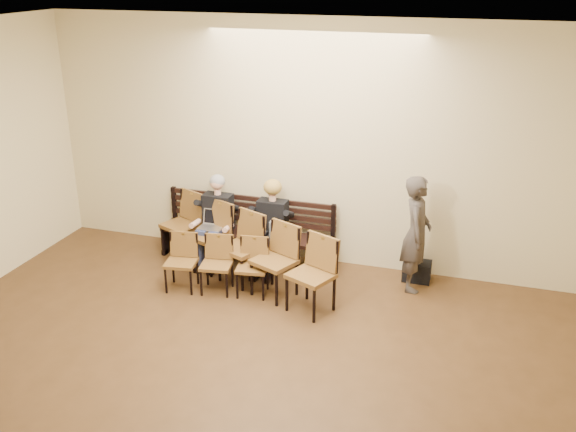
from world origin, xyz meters
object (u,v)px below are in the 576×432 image
seated_man (216,221)px  water_bottle (272,237)px  chair_row_back (216,265)px  bench (247,246)px  laptop (211,229)px  chair_row_front (241,249)px  seated_woman (271,229)px  bag (417,271)px  passerby (417,225)px

seated_man → water_bottle: bearing=-13.3°
chair_row_back → bench: bearing=79.7°
water_bottle → chair_row_back: chair_row_back is taller
laptop → chair_row_front: size_ratio=0.11×
seated_woman → bag: seated_woman is taller
laptop → water_bottle: same height
bench → seated_man: bearing=-164.2°
seated_woman → passerby: passerby is taller
passerby → chair_row_front: passerby is taller
seated_woman → water_bottle: size_ratio=4.82×
bench → bag: bearing=2.3°
seated_woman → seated_man: bearing=180.0°
seated_man → laptop: seated_man is taller
seated_man → water_bottle: 0.97m
bench → chair_row_front: bearing=-75.5°
passerby → chair_row_back: bearing=106.5°
water_bottle → bag: bearing=12.6°
bag → chair_row_front: bearing=-162.1°
bench → passerby: (2.47, -0.13, 0.69)m
seated_woman → bag: bearing=6.1°
bench → bag: bench is taller
bag → passerby: bearing=-96.6°
seated_woman → laptop: bearing=-167.2°
water_bottle → chair_row_back: bearing=-128.1°
bench → passerby: passerby is taller
seated_man → seated_woman: seated_man is taller
laptop → bag: (2.92, 0.41, -0.43)m
seated_man → chair_row_front: (0.59, -0.53, -0.13)m
seated_man → seated_woman: (0.85, 0.00, -0.02)m
passerby → chair_row_back: (-2.50, -0.91, -0.53)m
bench → passerby: size_ratio=1.42×
bag → chair_row_back: chair_row_back is taller
bag → passerby: 0.81m
passerby → chair_row_front: 2.40m
laptop → bag: bearing=18.6°
seated_man → laptop: (0.00, -0.19, -0.05)m
laptop → bag: laptop is taller
passerby → water_bottle: bearing=92.8°
laptop → water_bottle: size_ratio=1.37×
bag → chair_row_back: (-2.53, -1.14, 0.24)m
laptop → chair_row_front: 0.69m
chair_row_front → chair_row_back: 0.45m
water_bottle → chair_row_front: chair_row_front is taller
passerby → chair_row_back: size_ratio=1.33×
seated_woman → chair_row_back: 1.04m
bag → passerby: passerby is taller
bag → bench: bearing=-177.7°
passerby → laptop: bearing=90.2°
water_bottle → passerby: size_ratio=0.14×
water_bottle → chair_row_front: size_ratio=0.08×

